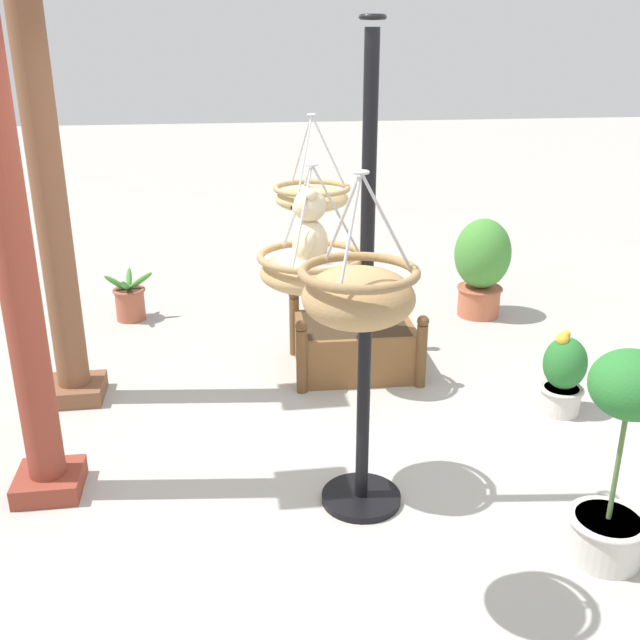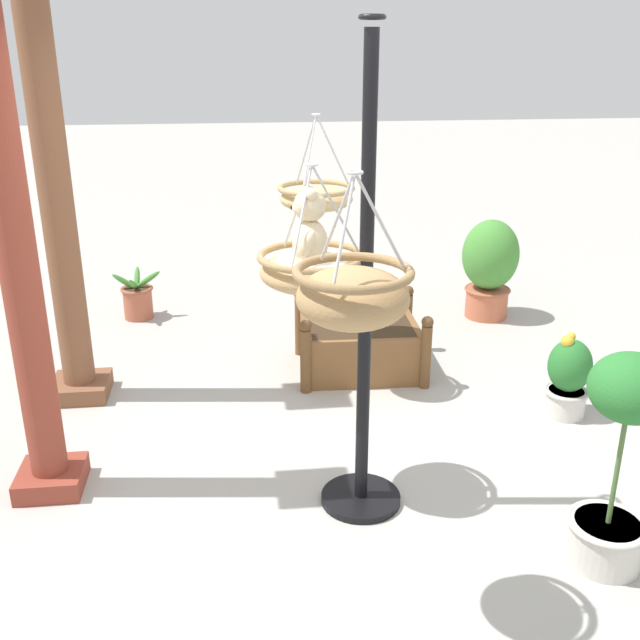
# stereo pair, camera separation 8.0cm
# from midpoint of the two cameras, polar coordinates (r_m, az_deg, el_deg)

# --- Properties ---
(ground_plane) EXTENTS (40.00, 40.00, 0.00)m
(ground_plane) POSITION_cam_midpoint_polar(r_m,az_deg,el_deg) (4.26, -0.19, -13.11)
(ground_plane) COLOR #ADAAA3
(display_pole_central) EXTENTS (0.44, 0.44, 2.50)m
(display_pole_central) POSITION_cam_midpoint_polar(r_m,az_deg,el_deg) (3.77, 2.88, -4.18)
(display_pole_central) COLOR black
(display_pole_central) RESTS_ON ground
(hanging_basket_with_teddy) EXTENTS (0.56, 0.56, 0.64)m
(hanging_basket_with_teddy) POSITION_cam_midpoint_polar(r_m,az_deg,el_deg) (3.68, -1.24, 4.03)
(hanging_basket_with_teddy) COLOR tan
(teddy_bear) EXTENTS (0.29, 0.25, 0.42)m
(teddy_bear) POSITION_cam_midpoint_polar(r_m,az_deg,el_deg) (3.63, -1.61, 6.79)
(teddy_bear) COLOR beige
(hanging_basket_left_high) EXTENTS (0.46, 0.46, 0.59)m
(hanging_basket_left_high) POSITION_cam_midpoint_polar(r_m,az_deg,el_deg) (2.73, 2.20, 2.10)
(hanging_basket_left_high) COLOR #A37F51
(hanging_basket_right_low) EXTENTS (0.52, 0.52, 0.63)m
(hanging_basket_right_low) POSITION_cam_midpoint_polar(r_m,az_deg,el_deg) (4.93, -1.12, 9.69)
(hanging_basket_right_low) COLOR tan
(greenhouse_pillar_right) EXTENTS (0.38, 0.38, 2.74)m
(greenhouse_pillar_right) POSITION_cam_midpoint_polar(r_m,az_deg,el_deg) (3.98, -23.32, 3.76)
(greenhouse_pillar_right) COLOR brown
(greenhouse_pillar_right) RESTS_ON ground
(greenhouse_pillar_far_back) EXTENTS (0.42, 0.42, 3.10)m
(greenhouse_pillar_far_back) POSITION_cam_midpoint_polar(r_m,az_deg,el_deg) (5.07, -20.99, 9.56)
(greenhouse_pillar_far_back) COLOR brown
(greenhouse_pillar_far_back) RESTS_ON ground
(wooden_planter_box) EXTENTS (0.81, 0.99, 0.56)m
(wooden_planter_box) POSITION_cam_midpoint_polar(r_m,az_deg,el_deg) (5.59, 2.32, -1.89)
(wooden_planter_box) COLOR brown
(wooden_planter_box) RESTS_ON ground
(potted_plant_flowering_red) EXTENTS (0.39, 0.39, 1.11)m
(potted_plant_flowering_red) POSITION_cam_midpoint_polar(r_m,az_deg,el_deg) (3.70, 21.91, -9.72)
(potted_plant_flowering_red) COLOR beige
(potted_plant_flowering_red) RESTS_ON ground
(potted_plant_tall_leafy) EXTENTS (0.30, 0.30, 0.59)m
(potted_plant_tall_leafy) POSITION_cam_midpoint_polar(r_m,az_deg,el_deg) (5.18, 18.17, -4.13)
(potted_plant_tall_leafy) COLOR beige
(potted_plant_tall_leafy) RESTS_ON ground
(potted_plant_bushy_green) EXTENTS (0.44, 0.45, 0.45)m
(potted_plant_bushy_green) POSITION_cam_midpoint_polar(r_m,az_deg,el_deg) (6.84, -15.05, 1.52)
(potted_plant_bushy_green) COLOR #AD563D
(potted_plant_bushy_green) RESTS_ON ground
(potted_plant_small_succulent) EXTENTS (0.51, 0.51, 0.91)m
(potted_plant_small_succulent) POSITION_cam_midpoint_polar(r_m,az_deg,el_deg) (6.77, 12.27, 4.31)
(potted_plant_small_succulent) COLOR #BC6042
(potted_plant_small_succulent) RESTS_ON ground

